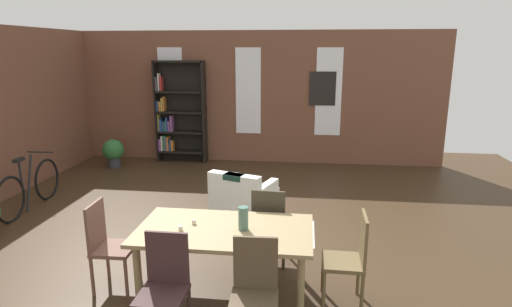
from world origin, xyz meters
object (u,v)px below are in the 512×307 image
(dining_chair_near_right, at_px, (255,291))
(dining_chair_head_left, at_px, (108,243))
(dining_chair_head_right, at_px, (351,257))
(bicycle_second, at_px, (30,188))
(dining_chair_far_right, at_px, (270,224))
(dining_chair_near_left, at_px, (164,285))
(dining_table, at_px, (225,236))
(potted_plant_corner, at_px, (113,152))
(bookshelf_tall, at_px, (177,114))
(armchair_white, at_px, (243,199))
(vase_on_table, at_px, (243,218))

(dining_chair_near_right, distance_m, dining_chair_head_left, 1.78)
(dining_chair_head_right, bearing_deg, bicycle_second, 157.13)
(dining_chair_far_right, xyz_separation_m, dining_chair_near_left, (-0.78, -1.41, 0.00))
(dining_table, distance_m, potted_plant_corner, 5.60)
(dining_chair_near_right, bearing_deg, potted_plant_corner, 125.47)
(dining_table, height_order, dining_chair_head_right, dining_chair_head_right)
(dining_chair_head_right, height_order, dining_chair_head_left, same)
(dining_chair_near_right, bearing_deg, dining_chair_far_right, 90.05)
(bookshelf_tall, height_order, armchair_white, bookshelf_tall)
(dining_chair_head_right, bearing_deg, dining_chair_near_left, -156.80)
(dining_chair_far_right, height_order, potted_plant_corner, dining_chair_far_right)
(dining_chair_near_left, relative_size, armchair_white, 0.93)
(dining_chair_near_right, bearing_deg, dining_table, 118.99)
(dining_chair_near_left, bearing_deg, dining_chair_head_right, 23.20)
(dining_chair_near_left, bearing_deg, bicycle_second, 139.14)
(vase_on_table, height_order, bicycle_second, vase_on_table)
(dining_chair_head_left, bearing_deg, bookshelf_tall, 99.19)
(dining_table, xyz_separation_m, dining_chair_near_left, (-0.39, -0.70, -0.15))
(dining_chair_head_right, distance_m, dining_chair_head_left, 2.49)
(dining_chair_near_left, relative_size, dining_chair_head_left, 1.00)
(dining_table, xyz_separation_m, armchair_white, (-0.13, 2.09, -0.38))
(dining_table, distance_m, dining_chair_near_right, 0.82)
(dining_table, relative_size, dining_chair_head_right, 1.84)
(vase_on_table, xyz_separation_m, dining_chair_head_right, (1.06, -0.00, -0.35))
(dining_chair_near_left, bearing_deg, dining_chair_near_right, -0.00)
(dining_chair_head_left, bearing_deg, vase_on_table, 0.07)
(dining_chair_near_right, distance_m, bicycle_second, 4.78)
(dining_chair_near_left, distance_m, dining_chair_near_right, 0.78)
(dining_chair_near_left, bearing_deg, bookshelf_tall, 106.04)
(dining_chair_head_right, distance_m, armchair_white, 2.52)
(dining_chair_near_left, height_order, potted_plant_corner, dining_chair_near_left)
(dining_table, height_order, potted_plant_corner, dining_table)
(potted_plant_corner, bearing_deg, armchair_white, -37.12)
(armchair_white, xyz_separation_m, bicycle_second, (-3.40, -0.07, 0.07))
(dining_chair_head_left, height_order, bookshelf_tall, bookshelf_tall)
(dining_chair_far_right, relative_size, dining_chair_head_left, 1.00)
(dining_table, bearing_deg, dining_chair_head_left, -179.92)
(dining_chair_head_right, relative_size, bicycle_second, 0.56)
(dining_table, relative_size, armchair_white, 1.71)
(bookshelf_tall, distance_m, potted_plant_corner, 1.59)
(dining_chair_near_right, xyz_separation_m, dining_chair_head_left, (-1.64, 0.70, 0.00))
(dining_table, height_order, bicycle_second, bicycle_second)
(dining_chair_head_right, bearing_deg, potted_plant_corner, 135.40)
(vase_on_table, distance_m, bookshelf_tall, 5.67)
(dining_chair_head_left, bearing_deg, dining_chair_near_left, -39.39)
(potted_plant_corner, bearing_deg, dining_chair_head_left, -65.28)
(dining_table, bearing_deg, dining_chair_near_right, -61.01)
(dining_chair_head_right, relative_size, dining_chair_near_left, 1.00)
(vase_on_table, distance_m, dining_chair_head_left, 1.48)
(vase_on_table, distance_m, bicycle_second, 4.27)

